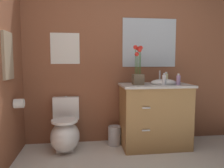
{
  "coord_description": "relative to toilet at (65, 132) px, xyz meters",
  "views": [
    {
      "loc": [
        -0.54,
        -1.37,
        1.17
      ],
      "look_at": [
        -0.16,
        1.43,
        0.89
      ],
      "focal_mm": 35.07,
      "sensor_mm": 36.0,
      "label": 1
    }
  ],
  "objects": [
    {
      "name": "hanging_towel",
      "position": [
        -0.57,
        -0.34,
        1.0
      ],
      "size": [
        0.03,
        0.28,
        0.52
      ],
      "primitive_type": "cube",
      "color": "gray"
    },
    {
      "name": "flower_vase",
      "position": [
        0.97,
        -0.06,
        0.8
      ],
      "size": [
        0.14,
        0.14,
        0.52
      ],
      "color": "brown",
      "rests_on": "vanity_cabinet"
    },
    {
      "name": "soap_bottle",
      "position": [
        1.5,
        -0.13,
        0.69
      ],
      "size": [
        0.05,
        0.05,
        0.15
      ],
      "color": "#B28CBF",
      "rests_on": "vanity_cabinet"
    },
    {
      "name": "wall_back",
      "position": [
        0.98,
        0.3,
        1.01
      ],
      "size": [
        4.25,
        0.05,
        2.5
      ],
      "primitive_type": "cube",
      "color": "brown",
      "rests_on": "ground_plane"
    },
    {
      "name": "vanity_cabinet",
      "position": [
        1.22,
        -0.03,
        0.2
      ],
      "size": [
        0.94,
        0.56,
        1.05
      ],
      "color": "#9E7242",
      "rests_on": "ground_plane"
    },
    {
      "name": "hand_wash_bottle",
      "position": [
        1.38,
        0.0,
        0.7
      ],
      "size": [
        0.06,
        0.06,
        0.16
      ],
      "color": "beige",
      "rests_on": "vanity_cabinet"
    },
    {
      "name": "toilet",
      "position": [
        0.0,
        0.0,
        0.0
      ],
      "size": [
        0.38,
        0.59,
        0.69
      ],
      "color": "white",
      "rests_on": "ground_plane"
    },
    {
      "name": "trash_bin",
      "position": [
        0.67,
        0.09,
        -0.11
      ],
      "size": [
        0.18,
        0.18,
        0.27
      ],
      "color": "#B7B7BC",
      "rests_on": "ground_plane"
    },
    {
      "name": "lotion_bottle",
      "position": [
        1.29,
        -0.15,
        0.7
      ],
      "size": [
        0.05,
        0.05,
        0.16
      ],
      "color": "white",
      "rests_on": "vanity_cabinet"
    },
    {
      "name": "toilet_paper_roll",
      "position": [
        -0.51,
        -0.2,
        0.44
      ],
      "size": [
        0.11,
        0.11,
        0.11
      ],
      "primitive_type": "cylinder",
      "rotation": [
        0.0,
        1.57,
        0.0
      ],
      "color": "white"
    },
    {
      "name": "wall_poster",
      "position": [
        0.0,
        0.27,
        1.11
      ],
      "size": [
        0.4,
        0.01,
        0.43
      ],
      "primitive_type": "cube",
      "color": "silver"
    },
    {
      "name": "wall_mirror",
      "position": [
        1.22,
        0.27,
        1.21
      ],
      "size": [
        0.8,
        0.01,
        0.7
      ],
      "primitive_type": "cube",
      "color": "#B2BCC6"
    }
  ]
}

